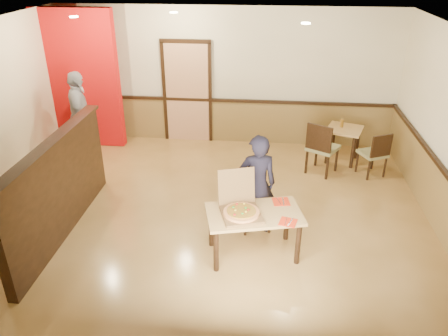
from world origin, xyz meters
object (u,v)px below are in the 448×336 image
object	(u,v)px
side_chair_right	(375,153)
passerby	(80,116)
pizza_box	(240,209)
diner	(257,185)
diner_chair	(254,197)
side_table	(344,136)
side_chair_left	(321,146)
main_table	(254,219)
condiment	(342,123)

from	to	relation	value
side_chair_right	passerby	size ratio (longest dim) A/B	0.49
pizza_box	diner	bearing A→B (deg)	55.25
diner_chair	side_chair_right	size ratio (longest dim) A/B	1.03
side_table	pizza_box	xyz separation A→B (m)	(-1.79, -3.19, 0.22)
side_table	diner	bearing A→B (deg)	-121.81
passerby	diner_chair	bearing A→B (deg)	-140.70
side_chair_left	side_chair_right	bearing A→B (deg)	-149.30
pizza_box	diner_chair	bearing A→B (deg)	61.00
side_table	pizza_box	world-z (taller)	pizza_box
main_table	diner_chair	size ratio (longest dim) A/B	1.55
main_table	side_chair_right	bearing A→B (deg)	36.72
main_table	pizza_box	size ratio (longest dim) A/B	1.94
diner	condiment	size ratio (longest dim) A/B	9.83
condiment	diner_chair	bearing A→B (deg)	-122.23
side_chair_right	pizza_box	bearing A→B (deg)	23.17
diner_chair	pizza_box	bearing A→B (deg)	-117.67
pizza_box	main_table	bearing A→B (deg)	-4.96
diner_chair	passerby	xyz separation A→B (m)	(-3.46, 2.05, 0.39)
main_table	diner	bearing A→B (deg)	74.97
side_chair_right	pizza_box	xyz separation A→B (m)	(-2.26, -2.58, 0.26)
diner	condiment	world-z (taller)	diner
side_chair_right	diner_chair	bearing A→B (deg)	15.23
pizza_box	condiment	world-z (taller)	pizza_box
side_chair_left	main_table	bearing A→B (deg)	96.49
side_chair_left	passerby	xyz separation A→B (m)	(-4.60, 0.23, 0.32)
side_table	condiment	bearing A→B (deg)	130.49
side_table	condiment	xyz separation A→B (m)	(-0.06, 0.07, 0.25)
pizza_box	side_table	bearing A→B (deg)	43.11
main_table	side_chair_right	distance (m)	3.29
pizza_box	condiment	bearing A→B (deg)	44.40
diner	pizza_box	size ratio (longest dim) A/B	2.16
main_table	condiment	xyz separation A→B (m)	(1.55, 3.22, 0.20)
diner_chair	side_chair_left	size ratio (longest dim) A/B	0.88
pizza_box	condiment	xyz separation A→B (m)	(1.73, 3.26, 0.03)
main_table	diner	xyz separation A→B (m)	(0.01, 0.58, 0.20)
main_table	condiment	distance (m)	3.58
main_table	pizza_box	xyz separation A→B (m)	(-0.18, -0.04, 0.17)
main_table	diner_chair	world-z (taller)	diner_chair
passerby	pizza_box	world-z (taller)	passerby
diner	condiment	distance (m)	3.06
diner_chair	side_chair_right	world-z (taller)	diner_chair
condiment	main_table	bearing A→B (deg)	-115.70
diner_chair	pizza_box	world-z (taller)	pizza_box
main_table	diner_chair	bearing A→B (deg)	78.19
main_table	side_table	world-z (taller)	side_table
diner_chair	diner	world-z (taller)	diner
side_chair_right	side_table	size ratio (longest dim) A/B	1.06
side_chair_right	condiment	xyz separation A→B (m)	(-0.54, 0.68, 0.29)
diner_chair	side_table	bearing A→B (deg)	39.78
side_chair_left	pizza_box	bearing A→B (deg)	93.56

